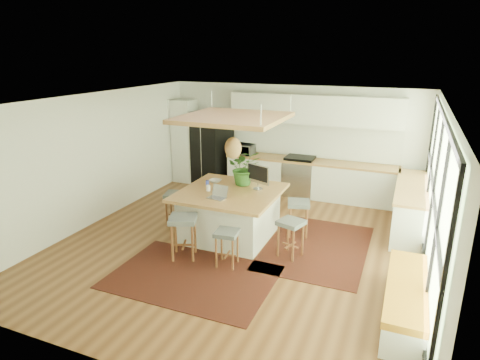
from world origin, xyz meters
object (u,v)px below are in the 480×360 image
at_px(stool_right_front, 290,238).
at_px(stool_right_back, 298,218).
at_px(stool_near_right, 227,246).
at_px(microwave, 245,148).
at_px(laptop, 217,192).
at_px(fridge, 211,151).
at_px(stool_left_side, 176,209).
at_px(island_plant, 244,171).
at_px(monitor, 258,176).
at_px(stool_near_left, 184,239).
at_px(island, 230,213).

height_order(stool_right_front, stool_right_back, stool_right_back).
xyz_separation_m(stool_near_right, microwave, (-1.28, 3.97, 0.74)).
bearing_deg(laptop, stool_right_back, 47.41).
distance_m(fridge, stool_right_back, 3.92).
height_order(stool_right_back, stool_left_side, stool_right_back).
bearing_deg(island_plant, stool_near_right, -78.06).
distance_m(microwave, island_plant, 2.55).
bearing_deg(stool_right_back, island_plant, -177.82).
bearing_deg(stool_right_front, fridge, 133.85).
relative_size(stool_right_front, laptop, 1.99).
height_order(stool_near_right, monitor, monitor).
xyz_separation_m(laptop, microwave, (-0.79, 3.32, 0.04)).
xyz_separation_m(stool_right_front, monitor, (-0.88, 0.70, 0.83)).
xyz_separation_m(stool_right_back, stool_left_side, (-2.49, -0.46, 0.00)).
distance_m(stool_right_front, microwave, 3.98).
distance_m(stool_left_side, island_plant, 1.66).
bearing_deg(stool_near_right, island_plant, 101.94).
distance_m(fridge, stool_near_right, 4.66).
distance_m(monitor, island_plant, 0.40).
distance_m(stool_left_side, laptop, 1.50).
bearing_deg(fridge, stool_near_right, -44.48).
bearing_deg(island_plant, stool_near_left, -106.36).
height_order(fridge, island, fridge).
bearing_deg(monitor, stool_near_left, -98.48).
relative_size(microwave, island_plant, 0.70).
bearing_deg(island, laptop, -96.45).
bearing_deg(stool_near_left, stool_right_front, 23.65).
height_order(monitor, microwave, monitor).
bearing_deg(stool_near_left, stool_near_right, 1.56).
distance_m(stool_right_back, stool_left_side, 2.54).
xyz_separation_m(laptop, island_plant, (0.15, 0.96, 0.16)).
relative_size(stool_near_right, island_plant, 0.90).
relative_size(stool_near_left, stool_right_back, 1.09).
bearing_deg(stool_near_right, fridge, 119.42).
bearing_deg(island, stool_right_front, -16.41).
bearing_deg(stool_near_right, microwave, 107.90).
xyz_separation_m(fridge, island_plant, (1.93, -2.42, 0.28)).
bearing_deg(stool_left_side, monitor, 7.99).
bearing_deg(fridge, stool_right_back, -21.71).
bearing_deg(stool_right_front, monitor, 141.25).
bearing_deg(microwave, laptop, -73.25).
height_order(laptop, island_plant, island_plant).
distance_m(stool_right_back, island_plant, 1.42).
xyz_separation_m(microwave, island_plant, (0.94, -2.36, 0.11)).
height_order(fridge, laptop, fridge).
relative_size(fridge, microwave, 3.92).
distance_m(fridge, stool_left_side, 2.95).
relative_size(fridge, stool_right_back, 2.74).
bearing_deg(stool_near_left, fridge, 109.73).
bearing_deg(laptop, fridge, 127.08).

